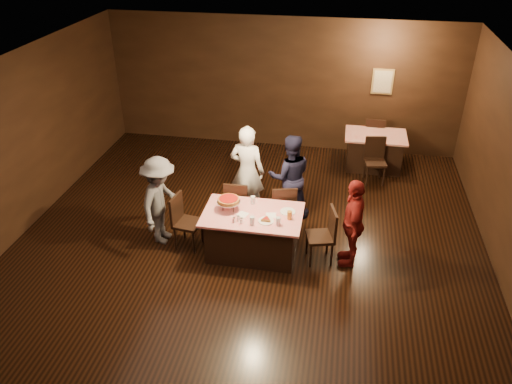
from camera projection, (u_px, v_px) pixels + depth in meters
The scene contains 23 objects.
room at pixel (235, 154), 6.76m from camera, with size 10.00×10.04×3.02m.
main_table at pixel (253, 233), 8.18m from camera, with size 1.60×1.00×0.77m, color red.
back_table at pixel (374, 151), 10.88m from camera, with size 1.30×0.90×0.77m, color red.
chair_far_left at pixel (238, 203), 8.84m from camera, with size 0.42×0.42×0.95m, color black.
chair_far_right at pixel (283, 207), 8.71m from camera, with size 0.42×0.42×0.95m, color black.
chair_end_left at pixel (188, 222), 8.31m from camera, with size 0.42×0.42×0.95m, color black.
chair_end_right at pixel (320, 236), 7.97m from camera, with size 0.42×0.42×0.95m, color black.
chair_back_near at pixel (375, 161), 10.24m from camera, with size 0.42×0.42×0.95m, color black.
chair_back_far at pixel (374, 136), 11.35m from camera, with size 0.42×0.42×0.95m, color black.
diner_white_jacket at pixel (247, 171), 9.01m from camera, with size 0.64×0.42×1.76m, color white.
diner_navy_hoodie at pixel (290, 177), 8.99m from camera, with size 0.78×0.61×1.61m, color #1A1A34.
diner_grey_knit at pixel (160, 201), 8.31m from camera, with size 1.02×0.58×1.57m, color #5D5C61.
diner_red_shirt at pixel (353, 223), 7.79m from camera, with size 0.89×0.37×1.51m, color maroon.
pizza_stand at pixel (229, 200), 8.00m from camera, with size 0.38×0.38×0.22m.
plate_with_slice at pixel (266, 220), 7.78m from camera, with size 0.25×0.25×0.06m.
plate_empty at pixel (288, 212), 8.03m from camera, with size 0.25×0.25×0.01m, color white.
glass_front_left at pixel (252, 221), 7.69m from camera, with size 0.08×0.08×0.14m, color silver.
glass_front_right at pixel (278, 221), 7.67m from camera, with size 0.08×0.08×0.14m, color silver.
glass_amber at pixel (289, 215), 7.82m from camera, with size 0.08×0.08×0.14m, color #BF7F26.
glass_back at pixel (253, 200), 8.22m from camera, with size 0.08×0.08×0.14m, color silver.
condiments at pixel (238, 220), 7.75m from camera, with size 0.17×0.10×0.09m.
napkin_center at pixel (271, 215), 7.94m from camera, with size 0.16×0.16×0.01m, color white.
napkin_left at pixel (243, 214), 7.97m from camera, with size 0.16×0.16×0.01m, color white.
Camera 1 is at (1.36, -5.95, 5.10)m, focal length 35.00 mm.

